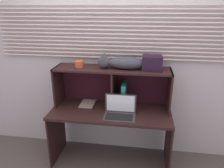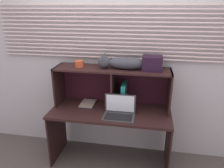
% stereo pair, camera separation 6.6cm
% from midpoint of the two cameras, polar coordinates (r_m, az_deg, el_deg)
% --- Properties ---
extents(back_panel_with_blinds, '(4.40, 0.08, 2.50)m').
position_cam_midpoint_polar(back_panel_with_blinds, '(2.73, 1.48, 6.47)').
color(back_panel_with_blinds, '#B3B4B6').
rests_on(back_panel_with_blinds, ground).
extents(desk, '(1.42, 0.59, 0.72)m').
position_cam_midpoint_polar(desk, '(2.67, 0.26, -9.62)').
color(desk, black).
rests_on(desk, ground).
extents(hutch_shelf_unit, '(1.37, 0.33, 0.49)m').
position_cam_midpoint_polar(hutch_shelf_unit, '(2.61, 0.90, 1.14)').
color(hutch_shelf_unit, black).
rests_on(hutch_shelf_unit, desk).
extents(cat, '(0.73, 0.17, 0.18)m').
position_cam_midpoint_polar(cat, '(2.50, 3.48, 5.54)').
color(cat, '#35373E').
rests_on(cat, hutch_shelf_unit).
extents(laptop, '(0.35, 0.23, 0.23)m').
position_cam_midpoint_polar(laptop, '(2.48, 2.68, -7.22)').
color(laptop, '#343434').
rests_on(laptop, desk).
extents(binder_upright, '(0.05, 0.22, 0.31)m').
position_cam_midpoint_polar(binder_upright, '(2.63, 3.85, -3.02)').
color(binder_upright, '#1C7C75').
rests_on(binder_upright, desk).
extents(book_stack, '(0.18, 0.25, 0.02)m').
position_cam_midpoint_polar(book_stack, '(2.77, -5.70, -5.09)').
color(book_stack, '#354A7C').
rests_on(book_stack, desk).
extents(small_basket, '(0.10, 0.10, 0.07)m').
position_cam_midpoint_polar(small_basket, '(2.62, -7.83, 5.27)').
color(small_basket, '#BF4C29').
rests_on(small_basket, hutch_shelf_unit).
extents(storage_box, '(0.22, 0.18, 0.16)m').
position_cam_midpoint_polar(storage_box, '(2.49, 11.20, 5.34)').
color(storage_box, black).
rests_on(storage_box, hutch_shelf_unit).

